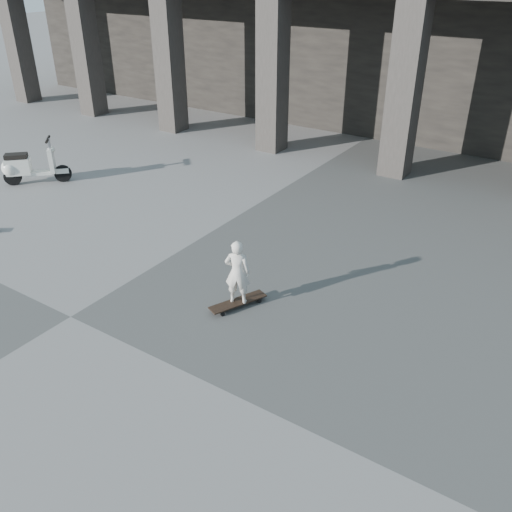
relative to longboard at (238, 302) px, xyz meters
The scene contains 5 objects.
ground 2.50m from the longboard, 140.11° to the right, with size 90.00×90.00×0.00m, color #4A4A48.
colonnade 12.66m from the longboard, 98.97° to the left, with size 28.00×8.82×6.00m.
longboard is the anchor object (origin of this frame).
child 0.53m from the longboard, 45.00° to the left, with size 0.38×0.25×1.03m, color silver.
scooter 7.27m from the longboard, 168.35° to the left, with size 1.18×1.18×1.07m.
Camera 1 is at (5.95, -4.00, 4.67)m, focal length 38.00 mm.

